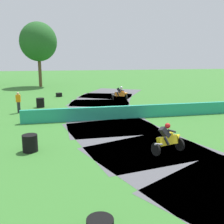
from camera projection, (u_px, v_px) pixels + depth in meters
The scene contains 11 objects.
ground_plane at pixel (105, 119), 18.71m from camera, with size 120.00×120.00×0.00m, color #38752D.
track_asphalt at pixel (126, 118), 19.02m from camera, with size 11.36×34.88×0.01m.
safety_barrier at pixel (176, 110), 19.77m from camera, with size 0.30×22.07×0.90m, color #239375.
motorcycle_lead_orange at pixel (121, 94), 26.40m from camera, with size 1.72×1.17×1.43m.
motorcycle_chase_yellow at pixel (168, 139), 12.30m from camera, with size 1.68×1.16×1.43m.
tire_stack_near at pixel (59, 95), 28.76m from camera, with size 0.68×0.68×0.40m.
tire_stack_mid_a at pixel (40, 103), 22.90m from camera, with size 0.67×0.67×0.80m.
tire_stack_mid_b at pixel (34, 117), 18.02m from camera, with size 0.66×0.66×0.60m.
tire_stack_far at pixel (30, 143), 12.45m from camera, with size 0.70×0.70×0.80m.
track_marshal at pixel (18, 103), 20.59m from camera, with size 0.34×0.24×1.63m.
tree_far_right at pixel (38, 42), 36.57m from camera, with size 5.04×5.04×8.81m.
Camera 1 is at (-2.82, -17.96, 4.44)m, focal length 42.88 mm.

